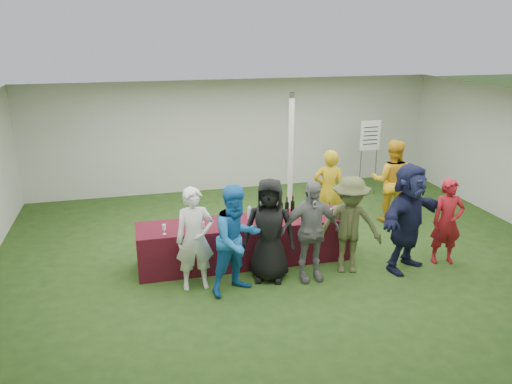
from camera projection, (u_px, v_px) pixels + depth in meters
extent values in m
plane|color=#284719|center=(283.00, 253.00, 8.94)|extent=(60.00, 60.00, 0.00)
plane|color=white|center=(236.00, 135.00, 12.20)|extent=(10.00, 0.00, 10.00)
plane|color=white|center=(406.00, 299.00, 4.84)|extent=(10.00, 0.00, 10.00)
plane|color=white|center=(286.00, 102.00, 8.10)|extent=(10.00, 10.00, 0.00)
cylinder|color=silver|center=(291.00, 162.00, 9.74)|extent=(0.10, 0.10, 2.70)
cube|color=#531220|center=(245.00, 241.00, 8.52)|extent=(3.60, 0.80, 0.75)
cylinder|color=black|center=(262.00, 211.00, 8.56)|extent=(0.07, 0.07, 0.22)
cylinder|color=black|center=(262.00, 203.00, 8.51)|extent=(0.03, 0.03, 0.08)
cylinder|color=maroon|center=(262.00, 200.00, 8.49)|extent=(0.03, 0.03, 0.02)
cylinder|color=black|center=(269.00, 210.00, 8.60)|extent=(0.07, 0.07, 0.22)
cylinder|color=black|center=(269.00, 202.00, 8.56)|extent=(0.03, 0.03, 0.08)
cylinder|color=maroon|center=(269.00, 199.00, 8.54)|extent=(0.03, 0.03, 0.02)
cylinder|color=black|center=(273.00, 210.00, 8.60)|extent=(0.07, 0.07, 0.22)
cylinder|color=black|center=(273.00, 202.00, 8.56)|extent=(0.03, 0.03, 0.08)
cylinder|color=maroon|center=(273.00, 199.00, 8.54)|extent=(0.03, 0.03, 0.02)
cylinder|color=black|center=(281.00, 209.00, 8.65)|extent=(0.07, 0.07, 0.22)
cylinder|color=black|center=(281.00, 201.00, 8.61)|extent=(0.03, 0.03, 0.08)
cylinder|color=maroon|center=(281.00, 198.00, 8.59)|extent=(0.03, 0.03, 0.02)
cylinder|color=black|center=(287.00, 208.00, 8.68)|extent=(0.07, 0.07, 0.22)
cylinder|color=black|center=(287.00, 200.00, 8.63)|extent=(0.03, 0.03, 0.08)
cylinder|color=maroon|center=(287.00, 197.00, 8.61)|extent=(0.03, 0.03, 0.02)
cylinder|color=black|center=(293.00, 207.00, 8.73)|extent=(0.07, 0.07, 0.22)
cylinder|color=black|center=(293.00, 199.00, 8.69)|extent=(0.03, 0.03, 0.08)
cylinder|color=maroon|center=(293.00, 196.00, 8.67)|extent=(0.03, 0.03, 0.02)
cylinder|color=silver|center=(164.00, 234.00, 7.87)|extent=(0.06, 0.06, 0.00)
cylinder|color=silver|center=(164.00, 232.00, 7.86)|extent=(0.01, 0.01, 0.07)
cylinder|color=silver|center=(164.00, 227.00, 7.83)|extent=(0.06, 0.06, 0.08)
cylinder|color=#4E0812|center=(164.00, 229.00, 7.84)|extent=(0.05, 0.05, 0.02)
cylinder|color=silver|center=(182.00, 233.00, 7.90)|extent=(0.06, 0.06, 0.00)
cylinder|color=silver|center=(182.00, 231.00, 7.88)|extent=(0.01, 0.01, 0.07)
cylinder|color=silver|center=(182.00, 226.00, 7.86)|extent=(0.06, 0.06, 0.08)
cylinder|color=silver|center=(203.00, 231.00, 7.99)|extent=(0.06, 0.06, 0.00)
cylinder|color=silver|center=(203.00, 229.00, 7.97)|extent=(0.01, 0.01, 0.07)
cylinder|color=silver|center=(203.00, 224.00, 7.95)|extent=(0.06, 0.06, 0.08)
cylinder|color=#4E0812|center=(203.00, 226.00, 7.96)|extent=(0.05, 0.05, 0.02)
cylinder|color=silver|center=(228.00, 229.00, 8.08)|extent=(0.06, 0.06, 0.00)
cylinder|color=silver|center=(228.00, 226.00, 8.07)|extent=(0.01, 0.01, 0.07)
cylinder|color=silver|center=(228.00, 222.00, 8.05)|extent=(0.06, 0.06, 0.08)
cylinder|color=silver|center=(249.00, 213.00, 8.47)|extent=(0.07, 0.07, 0.20)
cylinder|color=silver|center=(249.00, 207.00, 8.44)|extent=(0.03, 0.03, 0.03)
cube|color=white|center=(332.00, 211.00, 8.82)|extent=(0.25, 0.18, 0.03)
cylinder|color=slate|center=(338.00, 212.00, 8.55)|extent=(0.23, 0.23, 0.18)
cylinder|color=slate|center=(360.00, 173.00, 11.91)|extent=(0.02, 0.02, 1.10)
cylinder|color=slate|center=(375.00, 172.00, 12.01)|extent=(0.02, 0.02, 1.10)
cube|color=white|center=(370.00, 135.00, 11.68)|extent=(0.50, 0.02, 0.70)
cube|color=black|center=(371.00, 127.00, 11.60)|extent=(0.36, 0.01, 0.02)
cube|color=black|center=(371.00, 131.00, 11.63)|extent=(0.36, 0.01, 0.02)
cube|color=black|center=(371.00, 136.00, 11.66)|extent=(0.36, 0.01, 0.02)
cube|color=black|center=(370.00, 140.00, 11.70)|extent=(0.36, 0.01, 0.02)
cube|color=black|center=(370.00, 144.00, 11.73)|extent=(0.36, 0.01, 0.02)
imported|color=gold|center=(329.00, 191.00, 9.68)|extent=(0.70, 0.57, 1.66)
imported|color=gold|center=(391.00, 181.00, 10.23)|extent=(1.04, 0.97, 1.72)
imported|color=white|center=(195.00, 239.00, 7.54)|extent=(0.60, 0.40, 1.62)
imported|color=blue|center=(237.00, 240.00, 7.42)|extent=(1.01, 0.91, 1.70)
imported|color=black|center=(269.00, 230.00, 7.80)|extent=(0.95, 0.77, 1.68)
imported|color=slate|center=(310.00, 231.00, 7.80)|extent=(0.97, 0.41, 1.65)
imported|color=#464C29|center=(350.00, 225.00, 8.06)|extent=(1.19, 0.90, 1.63)
imported|color=#181B3B|center=(408.00, 218.00, 8.12)|extent=(1.75, 1.25, 1.82)
imported|color=maroon|center=(447.00, 222.00, 8.39)|extent=(0.60, 0.45, 1.49)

